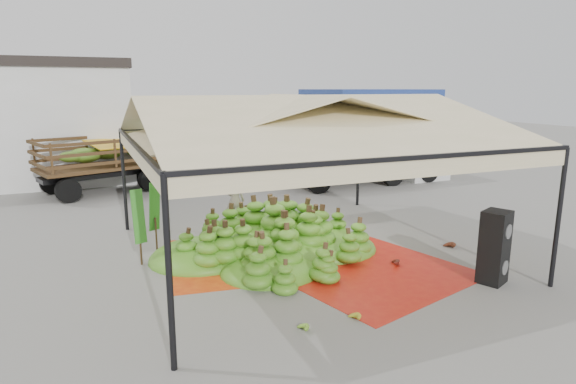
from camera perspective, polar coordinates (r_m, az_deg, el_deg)
name	(u,v)px	position (r m, az deg, el deg)	size (l,w,h in m)	color
ground	(303,253)	(12.52, 1.85, -7.25)	(90.00, 90.00, 0.00)	slate
canopy_tent	(304,125)	(11.83, 1.96, 7.99)	(8.10, 8.10, 4.00)	black
building_tan	(367,125)	(28.11, 9.39, 7.79)	(6.30, 5.30, 4.10)	tan
tarp_left	(250,257)	(12.27, -4.50, -7.67)	(3.94, 3.75, 0.01)	#DE5314
tarp_right	(365,269)	(11.58, 9.13, -9.02)	(3.96, 4.16, 0.01)	red
banana_heap	(271,230)	(12.21, -1.97, -4.55)	(6.05, 4.97, 1.30)	#397919
hand_yellow_a	(353,316)	(9.16, 7.68, -14.38)	(0.39, 0.32, 0.18)	gold
hand_yellow_b	(278,284)	(10.42, -1.15, -10.85)	(0.40, 0.32, 0.18)	gold
hand_red_a	(392,261)	(11.94, 12.24, -7.99)	(0.45, 0.37, 0.20)	#521912
hand_red_b	(448,244)	(13.52, 18.48, -5.92)	(0.48, 0.39, 0.22)	#531D13
hand_green	(300,327)	(8.72, 1.48, -15.71)	(0.39, 0.32, 0.18)	#3D7F1A
hanging_bunches	(275,151)	(12.05, -1.50, 4.82)	(4.74, 0.24, 0.20)	#50821B
speaker_stack	(494,247)	(11.37, 23.26, -6.03)	(0.74, 0.70, 1.61)	black
banana_leaves	(150,257)	(12.74, -16.09, -7.38)	(0.96, 1.36, 3.70)	#26761F
vendor	(235,200)	(14.80, -6.30, -1.00)	(0.59, 0.39, 1.61)	gray
truck_left	(131,155)	(21.32, -18.09, 4.22)	(7.11, 4.30, 2.31)	#4E301A
truck_right	(372,146)	(21.99, 9.98, 5.38)	(7.75, 2.91, 2.63)	#4D3319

